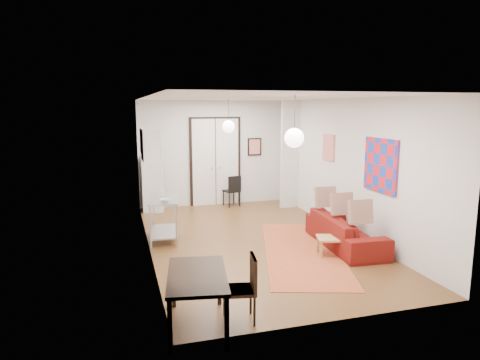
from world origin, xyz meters
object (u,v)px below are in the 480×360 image
object	(u,v)px
kitchen_counter	(164,213)
black_side_chair	(231,188)
sofa	(345,231)
dining_chair_far	(237,282)
dining_chair_near	(237,282)
coffee_table	(339,240)
fridge	(153,184)
dining_table	(197,280)

from	to	relation	value
kitchen_counter	black_side_chair	bearing A→B (deg)	59.35
sofa	dining_chair_far	world-z (taller)	dining_chair_far
dining_chair_near	coffee_table	bearing A→B (deg)	135.06
fridge	black_side_chair	bearing A→B (deg)	10.16
coffee_table	sofa	bearing A→B (deg)	48.74
coffee_table	dining_chair_near	xyz separation A→B (m)	(-2.45, -1.76, 0.19)
coffee_table	dining_chair_far	bearing A→B (deg)	-144.25
dining_chair_far	dining_table	bearing A→B (deg)	-71.76
coffee_table	kitchen_counter	size ratio (longest dim) A/B	0.72
black_side_chair	dining_chair_near	bearing A→B (deg)	61.42
fridge	dining_table	size ratio (longest dim) A/B	1.09
dining_table	dining_chair_far	bearing A→B (deg)	8.93
coffee_table	fridge	world-z (taller)	fridge
sofa	dining_chair_far	size ratio (longest dim) A/B	2.48
sofa	dining_chair_near	size ratio (longest dim) A/B	2.48
kitchen_counter	dining_chair_near	distance (m)	3.67
kitchen_counter	fridge	distance (m)	2.59
coffee_table	fridge	bearing A→B (deg)	123.80
sofa	black_side_chair	distance (m)	4.28
kitchen_counter	black_side_chair	distance (m)	3.41
dining_chair_near	dining_chair_far	world-z (taller)	same
dining_table	dining_chair_near	world-z (taller)	dining_chair_near
sofa	black_side_chair	size ratio (longest dim) A/B	2.48
kitchen_counter	fridge	world-z (taller)	fridge
dining_chair_near	dining_chair_far	bearing A→B (deg)	180.00
sofa	dining_table	size ratio (longest dim) A/B	1.58
fridge	dining_chair_near	xyz separation A→B (m)	(0.54, -6.22, -0.24)
fridge	dining_chair_far	world-z (taller)	fridge
coffee_table	dining_chair_far	xyz separation A→B (m)	(-2.45, -1.76, 0.19)
fridge	black_side_chair	size ratio (longest dim) A/B	1.71
fridge	dining_chair_near	bearing A→B (deg)	-77.06
fridge	dining_table	world-z (taller)	fridge
dining_chair_far	black_side_chair	xyz separation A→B (m)	(1.59, 6.30, 0.01)
kitchen_counter	dining_chair_near	xyz separation A→B (m)	(0.54, -3.63, -0.06)
sofa	coffee_table	distance (m)	0.58
sofa	fridge	xyz separation A→B (m)	(-3.37, 4.02, 0.42)
dining_table	dining_chair_near	size ratio (longest dim) A/B	1.57
coffee_table	dining_table	size ratio (longest dim) A/B	0.65
fridge	dining_table	bearing A→B (deg)	-82.00
dining_chair_far	fridge	bearing A→B (deg)	-165.75
kitchen_counter	black_side_chair	xyz separation A→B (m)	(2.13, 2.66, -0.06)
coffee_table	kitchen_counter	xyz separation A→B (m)	(-2.98, 1.87, 0.26)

